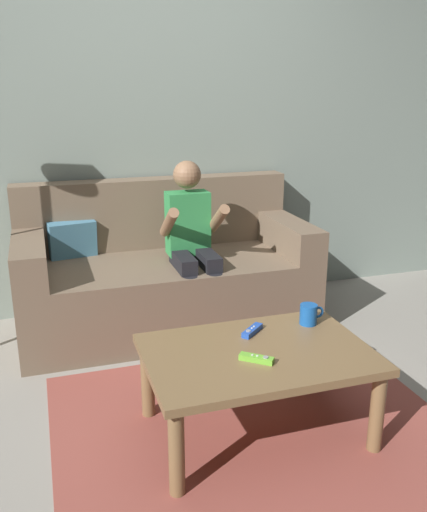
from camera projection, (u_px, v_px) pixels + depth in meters
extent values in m
plane|color=#9E998E|center=(225.00, 435.00, 2.38)|extent=(9.56, 9.56, 0.00)
cube|color=gray|center=(143.00, 118.00, 3.49)|extent=(4.78, 0.05, 2.50)
cube|color=#75604C|center=(167.00, 293.00, 3.40)|extent=(1.75, 0.80, 0.44)
cube|color=#75604C|center=(154.00, 213.00, 3.56)|extent=(1.75, 0.16, 0.45)
cube|color=#75604C|center=(29.00, 256.00, 3.08)|extent=(0.18, 0.80, 0.20)
cube|color=#75604C|center=(285.00, 233.00, 3.54)|extent=(0.18, 0.80, 0.20)
cube|color=teal|center=(72.00, 239.00, 3.37)|extent=(0.30, 0.18, 0.24)
cylinder|color=black|center=(191.00, 313.00, 3.10)|extent=(0.08, 0.08, 0.44)
cylinder|color=black|center=(215.00, 310.00, 3.14)|extent=(0.08, 0.08, 0.44)
cube|color=black|center=(183.00, 262.00, 3.16)|extent=(0.09, 0.31, 0.09)
cube|color=black|center=(207.00, 260.00, 3.21)|extent=(0.09, 0.31, 0.09)
cube|color=#33934C|center=(188.00, 223.00, 3.27)|extent=(0.25, 0.15, 0.38)
cylinder|color=#936B4C|center=(169.00, 223.00, 3.09)|extent=(0.06, 0.27, 0.22)
cylinder|color=#936B4C|center=(218.00, 219.00, 3.17)|extent=(0.06, 0.27, 0.22)
sphere|color=#936B4C|center=(187.00, 175.00, 3.18)|extent=(0.16, 0.16, 0.16)
cube|color=brown|center=(257.00, 354.00, 2.30)|extent=(0.94, 0.64, 0.04)
cylinder|color=brown|center=(177.00, 453.00, 1.99)|extent=(0.06, 0.06, 0.36)
cylinder|color=brown|center=(377.00, 412.00, 2.23)|extent=(0.06, 0.06, 0.36)
cylinder|color=brown|center=(148.00, 380.00, 2.48)|extent=(0.06, 0.06, 0.36)
cylinder|color=brown|center=(315.00, 354.00, 2.72)|extent=(0.06, 0.06, 0.36)
cube|color=#9E4C42|center=(255.00, 430.00, 2.41)|extent=(1.72, 1.49, 0.01)
cube|color=blue|center=(252.00, 331.00, 2.45)|extent=(0.13, 0.12, 0.02)
cylinder|color=#99999E|center=(248.00, 331.00, 2.41)|extent=(0.02, 0.02, 0.00)
cylinder|color=silver|center=(252.00, 328.00, 2.44)|extent=(0.01, 0.01, 0.00)
cylinder|color=silver|center=(254.00, 326.00, 2.46)|extent=(0.01, 0.01, 0.00)
cube|color=#72C638|center=(256.00, 359.00, 2.20)|extent=(0.13, 0.12, 0.02)
cylinder|color=#99999E|center=(266.00, 357.00, 2.18)|extent=(0.02, 0.02, 0.00)
cylinder|color=silver|center=(257.00, 356.00, 2.19)|extent=(0.01, 0.01, 0.00)
cylinder|color=silver|center=(252.00, 355.00, 2.20)|extent=(0.01, 0.01, 0.00)
cylinder|color=#1959B2|center=(308.00, 314.00, 2.53)|extent=(0.08, 0.08, 0.09)
torus|color=#1959B2|center=(318.00, 312.00, 2.55)|extent=(0.06, 0.01, 0.06)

